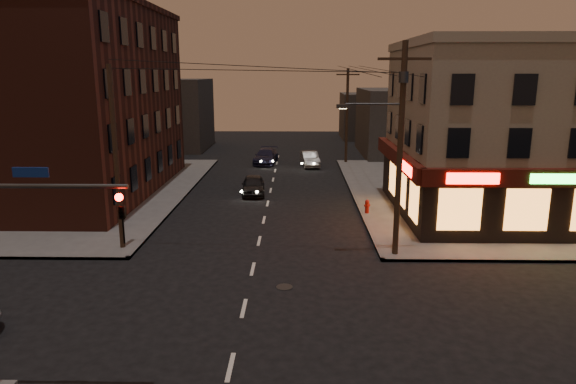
{
  "coord_description": "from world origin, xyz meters",
  "views": [
    {
      "loc": [
        2.01,
        -17.96,
        8.77
      ],
      "look_at": [
        1.58,
        5.82,
        3.2
      ],
      "focal_mm": 32.0,
      "sensor_mm": 36.0,
      "label": 1
    }
  ],
  "objects_px": {
    "fire_hydrant": "(367,206)",
    "sedan_mid": "(310,159)",
    "sedan_far": "(266,156)",
    "sedan_near": "(253,185)"
  },
  "relations": [
    {
      "from": "sedan_near",
      "to": "sedan_mid",
      "type": "distance_m",
      "value": 12.42
    },
    {
      "from": "sedan_far",
      "to": "fire_hydrant",
      "type": "distance_m",
      "value": 20.05
    },
    {
      "from": "sedan_far",
      "to": "fire_hydrant",
      "type": "relative_size",
      "value": 5.76
    },
    {
      "from": "sedan_near",
      "to": "sedan_mid",
      "type": "relative_size",
      "value": 0.96
    },
    {
      "from": "sedan_near",
      "to": "sedan_far",
      "type": "distance_m",
      "value": 13.01
    },
    {
      "from": "fire_hydrant",
      "to": "sedan_near",
      "type": "bearing_deg",
      "value": 143.68
    },
    {
      "from": "sedan_mid",
      "to": "fire_hydrant",
      "type": "bearing_deg",
      "value": -85.84
    },
    {
      "from": "fire_hydrant",
      "to": "sedan_mid",
      "type": "bearing_deg",
      "value": 100.46
    },
    {
      "from": "sedan_mid",
      "to": "sedan_far",
      "type": "distance_m",
      "value": 4.52
    },
    {
      "from": "sedan_near",
      "to": "fire_hydrant",
      "type": "distance_m",
      "value": 9.44
    }
  ]
}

